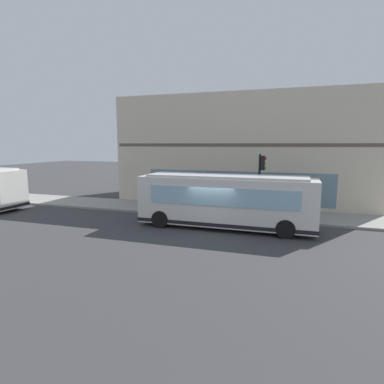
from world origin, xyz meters
The scene contains 8 objects.
ground centered at (0.00, 0.00, 0.00)m, with size 120.00×120.00×0.00m, color #38383A.
sidewalk_curb centered at (4.53, 0.00, 0.07)m, with size 3.87×40.00×0.15m, color gray.
building_corner centered at (11.20, 0.00, 4.31)m, with size 9.53×20.04×8.64m.
city_bus_nearside centered at (0.64, -0.50, 1.55)m, with size 2.63×10.05×3.07m.
traffic_light_near_corner centered at (3.06, -2.24, 2.98)m, with size 0.32×0.49×4.06m.
fire_hydrant centered at (3.93, -1.72, 0.51)m, with size 0.35×0.35×0.74m.
pedestrian_near_building_entrance centered at (5.19, -4.46, 1.06)m, with size 0.32×0.32×1.59m.
pedestrian_by_light_pole centered at (5.89, -1.71, 1.08)m, with size 0.32×0.32×1.63m.
Camera 1 is at (-17.05, -4.35, 4.82)m, focal length 29.74 mm.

